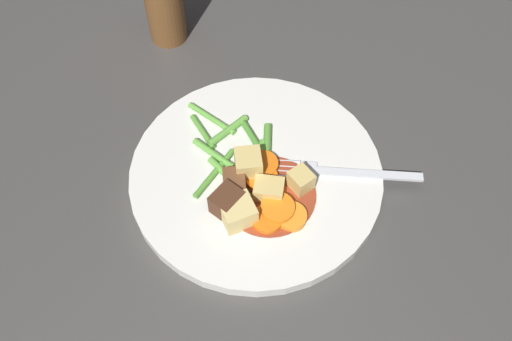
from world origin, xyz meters
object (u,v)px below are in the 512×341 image
(carrot_slice_4, at_px, (259,180))
(potato_chunk_3, at_px, (301,181))
(dinner_plate, at_px, (256,174))
(carrot_slice_1, at_px, (267,220))
(potato_chunk_2, at_px, (265,192))
(potato_chunk_1, at_px, (248,163))
(carrot_slice_0, at_px, (262,165))
(carrot_slice_3, at_px, (291,217))
(meat_chunk_0, at_px, (227,202))
(meat_chunk_1, at_px, (234,184))
(fork, at_px, (337,172))
(potato_chunk_0, at_px, (238,212))
(pepper_mill, at_px, (164,0))
(carrot_slice_2, at_px, (278,209))

(carrot_slice_4, relative_size, potato_chunk_3, 1.45)
(dinner_plate, distance_m, carrot_slice_1, 0.07)
(carrot_slice_1, bearing_deg, potato_chunk_2, 161.98)
(dinner_plate, distance_m, potato_chunk_1, 0.03)
(carrot_slice_4, bearing_deg, carrot_slice_0, 146.43)
(carrot_slice_3, height_order, meat_chunk_0, meat_chunk_0)
(carrot_slice_0, bearing_deg, carrot_slice_4, -33.57)
(potato_chunk_3, distance_m, meat_chunk_1, 0.07)
(carrot_slice_4, xyz_separation_m, meat_chunk_0, (0.02, -0.04, 0.01))
(carrot_slice_1, distance_m, fork, 0.10)
(dinner_plate, relative_size, potato_chunk_0, 8.44)
(pepper_mill, bearing_deg, meat_chunk_0, -5.41)
(carrot_slice_4, distance_m, potato_chunk_3, 0.05)
(carrot_slice_0, distance_m, pepper_mill, 0.26)
(meat_chunk_0, bearing_deg, carrot_slice_3, 56.94)
(carrot_slice_1, relative_size, carrot_slice_4, 0.91)
(meat_chunk_1, bearing_deg, dinner_plate, 113.99)
(carrot_slice_3, xyz_separation_m, potato_chunk_0, (-0.02, -0.05, 0.01))
(carrot_slice_4, bearing_deg, carrot_slice_1, -12.93)
(dinner_plate, relative_size, pepper_mill, 2.35)
(carrot_slice_0, xyz_separation_m, pepper_mill, (-0.26, -0.03, 0.04))
(potato_chunk_3, bearing_deg, dinner_plate, -137.22)
(dinner_plate, distance_m, potato_chunk_3, 0.06)
(carrot_slice_0, distance_m, carrot_slice_4, 0.02)
(potato_chunk_3, bearing_deg, potato_chunk_2, -95.25)
(potato_chunk_2, xyz_separation_m, fork, (0.00, 0.08, -0.01))
(meat_chunk_1, bearing_deg, pepper_mill, 177.48)
(carrot_slice_2, xyz_separation_m, fork, (-0.02, 0.08, -0.00))
(potato_chunk_0, bearing_deg, carrot_slice_2, 77.37)
(dinner_plate, relative_size, carrot_slice_4, 7.78)
(potato_chunk_0, xyz_separation_m, meat_chunk_1, (-0.03, 0.01, -0.00))
(carrot_slice_1, height_order, carrot_slice_4, same)
(carrot_slice_1, bearing_deg, carrot_slice_0, 161.51)
(potato_chunk_2, height_order, meat_chunk_1, meat_chunk_1)
(potato_chunk_0, bearing_deg, carrot_slice_4, 131.75)
(carrot_slice_2, xyz_separation_m, potato_chunk_0, (-0.01, -0.04, 0.01))
(carrot_slice_4, distance_m, meat_chunk_0, 0.05)
(carrot_slice_0, xyz_separation_m, potato_chunk_3, (0.04, 0.03, 0.01))
(potato_chunk_2, bearing_deg, fork, 88.01)
(carrot_slice_2, bearing_deg, carrot_slice_3, 37.69)
(carrot_slice_3, distance_m, potato_chunk_1, 0.07)
(carrot_slice_1, distance_m, meat_chunk_0, 0.05)
(carrot_slice_3, bearing_deg, carrot_slice_1, -103.89)
(dinner_plate, distance_m, meat_chunk_1, 0.04)
(carrot_slice_2, distance_m, pepper_mill, 0.32)
(dinner_plate, height_order, fork, fork)
(pepper_mill, bearing_deg, potato_chunk_0, -4.08)
(dinner_plate, height_order, carrot_slice_3, carrot_slice_3)
(carrot_slice_0, xyz_separation_m, carrot_slice_3, (0.07, 0.00, -0.00))
(potato_chunk_3, height_order, fork, potato_chunk_3)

